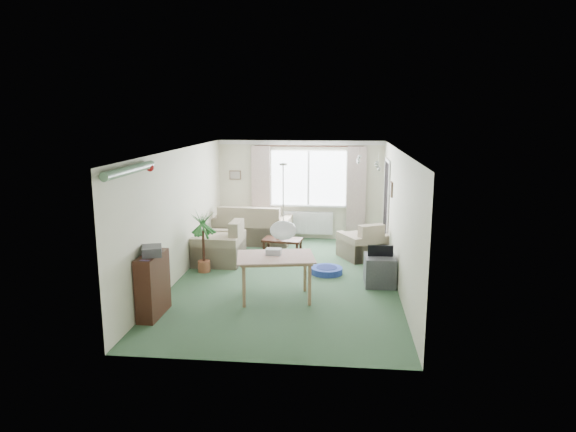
# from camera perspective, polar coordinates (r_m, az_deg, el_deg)

# --- Properties ---
(ground) EXTENTS (6.50, 6.50, 0.00)m
(ground) POSITION_cam_1_polar(r_m,az_deg,el_deg) (9.62, -0.18, -7.08)
(ground) COLOR #325438
(window) EXTENTS (1.80, 0.03, 1.30)m
(window) POSITION_cam_1_polar(r_m,az_deg,el_deg) (12.42, 2.30, 4.24)
(window) COLOR white
(curtain_rod) EXTENTS (2.60, 0.03, 0.03)m
(curtain_rod) POSITION_cam_1_polar(r_m,az_deg,el_deg) (12.27, 2.30, 7.76)
(curtain_rod) COLOR black
(curtain_left) EXTENTS (0.45, 0.08, 2.00)m
(curtain_left) POSITION_cam_1_polar(r_m,az_deg,el_deg) (12.48, -3.03, 3.20)
(curtain_left) COLOR beige
(curtain_right) EXTENTS (0.45, 0.08, 2.00)m
(curtain_right) POSITION_cam_1_polar(r_m,az_deg,el_deg) (12.34, 7.61, 3.02)
(curtain_right) COLOR beige
(radiator) EXTENTS (1.20, 0.10, 0.55)m
(radiator) POSITION_cam_1_polar(r_m,az_deg,el_deg) (12.57, 2.25, -0.76)
(radiator) COLOR white
(doorway) EXTENTS (0.03, 0.95, 2.00)m
(doorway) POSITION_cam_1_polar(r_m,az_deg,el_deg) (11.50, 10.86, 0.94)
(doorway) COLOR black
(pendant_lamp) EXTENTS (0.36, 0.36, 0.36)m
(pendant_lamp) POSITION_cam_1_polar(r_m,az_deg,el_deg) (6.99, -0.53, -1.60)
(pendant_lamp) COLOR white
(tinsel_garland) EXTENTS (1.60, 1.60, 0.12)m
(tinsel_garland) POSITION_cam_1_polar(r_m,az_deg,el_deg) (7.40, -17.16, 4.90)
(tinsel_garland) COLOR #196626
(bauble_cluster_a) EXTENTS (0.20, 0.20, 0.20)m
(bauble_cluster_a) POSITION_cam_1_polar(r_m,az_deg,el_deg) (10.01, 7.83, 6.54)
(bauble_cluster_a) COLOR silver
(bauble_cluster_b) EXTENTS (0.20, 0.20, 0.20)m
(bauble_cluster_b) POSITION_cam_1_polar(r_m,az_deg,el_deg) (8.83, 10.03, 5.83)
(bauble_cluster_b) COLOR silver
(wall_picture_back) EXTENTS (0.28, 0.03, 0.22)m
(wall_picture_back) POSITION_cam_1_polar(r_m,az_deg,el_deg) (12.65, -5.89, 4.55)
(wall_picture_back) COLOR brown
(wall_picture_right) EXTENTS (0.03, 0.24, 0.30)m
(wall_picture_right) POSITION_cam_1_polar(r_m,az_deg,el_deg) (10.43, 11.41, 2.91)
(wall_picture_right) COLOR brown
(sofa) EXTENTS (1.87, 1.07, 0.91)m
(sofa) POSITION_cam_1_polar(r_m,az_deg,el_deg) (12.28, -3.95, -0.82)
(sofa) COLOR beige
(sofa) RESTS_ON ground
(armchair_corner) EXTENTS (1.16, 1.14, 0.78)m
(armchair_corner) POSITION_cam_1_polar(r_m,az_deg,el_deg) (11.05, 8.35, -2.64)
(armchair_corner) COLOR beige
(armchair_corner) RESTS_ON ground
(armchair_left) EXTENTS (0.96, 1.01, 0.89)m
(armchair_left) POSITION_cam_1_polar(r_m,az_deg,el_deg) (10.67, -7.68, -2.84)
(armchair_left) COLOR tan
(armchair_left) RESTS_ON ground
(coffee_table) EXTENTS (0.88, 0.57, 0.37)m
(coffee_table) POSITION_cam_1_polar(r_m,az_deg,el_deg) (11.15, -0.61, -3.48)
(coffee_table) COLOR black
(coffee_table) RESTS_ON ground
(photo_frame) EXTENTS (0.12, 0.04, 0.16)m
(photo_frame) POSITION_cam_1_polar(r_m,az_deg,el_deg) (11.13, -0.87, -2.09)
(photo_frame) COLOR brown
(photo_frame) RESTS_ON coffee_table
(bookshelf) EXTENTS (0.28, 0.80, 0.97)m
(bookshelf) POSITION_cam_1_polar(r_m,az_deg,el_deg) (8.12, -14.78, -7.44)
(bookshelf) COLOR black
(bookshelf) RESTS_ON ground
(hifi_box) EXTENTS (0.38, 0.42, 0.14)m
(hifi_box) POSITION_cam_1_polar(r_m,az_deg,el_deg) (7.91, -14.88, -3.76)
(hifi_box) COLOR #3D3C41
(hifi_box) RESTS_ON bookshelf
(houseplant) EXTENTS (0.64, 0.64, 1.19)m
(houseplant) POSITION_cam_1_polar(r_m,az_deg,el_deg) (10.05, -9.39, -2.88)
(houseplant) COLOR #205D27
(houseplant) RESTS_ON ground
(dining_table) EXTENTS (1.27, 0.96, 0.72)m
(dining_table) POSITION_cam_1_polar(r_m,az_deg,el_deg) (8.57, -1.37, -6.92)
(dining_table) COLOR tan
(dining_table) RESTS_ON ground
(gift_box) EXTENTS (0.25, 0.19, 0.12)m
(gift_box) POSITION_cam_1_polar(r_m,az_deg,el_deg) (8.53, -1.60, -4.04)
(gift_box) COLOR silver
(gift_box) RESTS_ON dining_table
(tv_cube) EXTENTS (0.56, 0.61, 0.54)m
(tv_cube) POSITION_cam_1_polar(r_m,az_deg,el_deg) (9.41, 10.15, -5.98)
(tv_cube) COLOR #38393E
(tv_cube) RESTS_ON ground
(pet_bed) EXTENTS (0.68, 0.68, 0.12)m
(pet_bed) POSITION_cam_1_polar(r_m,az_deg,el_deg) (9.98, 4.32, -6.06)
(pet_bed) COLOR navy
(pet_bed) RESTS_ON ground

